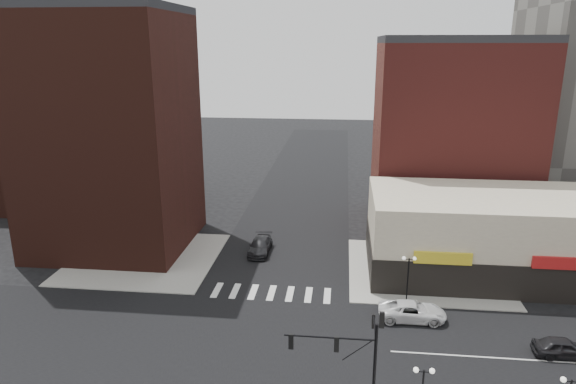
{
  "coord_description": "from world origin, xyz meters",
  "views": [
    {
      "loc": [
        6.05,
        -33.84,
        22.03
      ],
      "look_at": [
        1.91,
        3.76,
        11.0
      ],
      "focal_mm": 32.0,
      "sensor_mm": 36.0,
      "label": 1
    }
  ],
  "objects_px": {
    "street_lamp_se_a": "(423,383)",
    "traffic_signal": "(358,352)",
    "dark_sedan_east": "(564,348)",
    "white_suv": "(412,311)",
    "street_lamp_ne": "(409,267)",
    "dark_sedan_north": "(260,246)"
  },
  "relations": [
    {
      "from": "street_lamp_se_a",
      "to": "traffic_signal",
      "type": "bearing_deg",
      "value": 177.43
    },
    {
      "from": "street_lamp_se_a",
      "to": "dark_sedan_east",
      "type": "xyz_separation_m",
      "value": [
        11.42,
        8.76,
        -2.56
      ]
    },
    {
      "from": "white_suv",
      "to": "dark_sedan_east",
      "type": "relative_size",
      "value": 1.29
    },
    {
      "from": "traffic_signal",
      "to": "street_lamp_se_a",
      "type": "bearing_deg",
      "value": -2.57
    },
    {
      "from": "street_lamp_se_a",
      "to": "dark_sedan_east",
      "type": "relative_size",
      "value": 0.97
    },
    {
      "from": "street_lamp_se_a",
      "to": "street_lamp_ne",
      "type": "height_order",
      "value": "same"
    },
    {
      "from": "white_suv",
      "to": "dark_sedan_north",
      "type": "distance_m",
      "value": 19.37
    },
    {
      "from": "traffic_signal",
      "to": "street_lamp_ne",
      "type": "height_order",
      "value": "traffic_signal"
    },
    {
      "from": "traffic_signal",
      "to": "dark_sedan_north",
      "type": "bearing_deg",
      "value": 111.36
    },
    {
      "from": "traffic_signal",
      "to": "dark_sedan_east",
      "type": "bearing_deg",
      "value": 29.49
    },
    {
      "from": "street_lamp_ne",
      "to": "traffic_signal",
      "type": "bearing_deg",
      "value": -106.75
    },
    {
      "from": "street_lamp_se_a",
      "to": "street_lamp_ne",
      "type": "relative_size",
      "value": 1.0
    },
    {
      "from": "dark_sedan_east",
      "to": "dark_sedan_north",
      "type": "height_order",
      "value": "dark_sedan_north"
    },
    {
      "from": "street_lamp_ne",
      "to": "dark_sedan_east",
      "type": "xyz_separation_m",
      "value": [
        10.42,
        -7.24,
        -2.56
      ]
    },
    {
      "from": "street_lamp_ne",
      "to": "dark_sedan_east",
      "type": "distance_m",
      "value": 12.95
    },
    {
      "from": "dark_sedan_east",
      "to": "dark_sedan_north",
      "type": "relative_size",
      "value": 0.8
    },
    {
      "from": "street_lamp_se_a",
      "to": "street_lamp_ne",
      "type": "xyz_separation_m",
      "value": [
        1.0,
        16.0,
        0.0
      ]
    },
    {
      "from": "street_lamp_ne",
      "to": "street_lamp_se_a",
      "type": "bearing_deg",
      "value": -93.58
    },
    {
      "from": "traffic_signal",
      "to": "dark_sedan_north",
      "type": "height_order",
      "value": "traffic_signal"
    },
    {
      "from": "street_lamp_ne",
      "to": "dark_sedan_east",
      "type": "bearing_deg",
      "value": -34.81
    },
    {
      "from": "traffic_signal",
      "to": "white_suv",
      "type": "bearing_deg",
      "value": 68.99
    },
    {
      "from": "white_suv",
      "to": "traffic_signal",
      "type": "bearing_deg",
      "value": 158.05
    }
  ]
}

